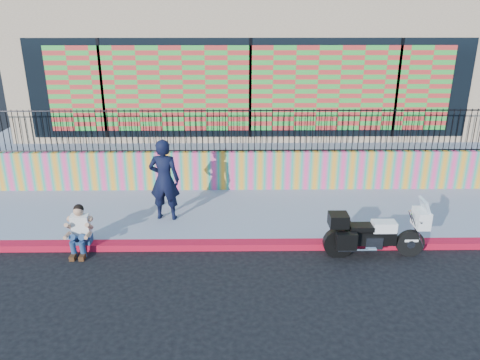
{
  "coord_description": "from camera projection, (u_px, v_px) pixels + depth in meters",
  "views": [
    {
      "loc": [
        -0.45,
        -9.24,
        5.05
      ],
      "look_at": [
        -0.33,
        1.2,
        1.17
      ],
      "focal_mm": 35.0,
      "sensor_mm": 36.0,
      "label": 1
    }
  ],
  "objects": [
    {
      "name": "elevated_platform",
      "position": [
        246.0,
        129.0,
        18.03
      ],
      "size": [
        16.0,
        10.0,
        1.25
      ],
      "primitive_type": "cube",
      "color": "#868CA0",
      "rests_on": "ground"
    },
    {
      "name": "sidewalk",
      "position": [
        253.0,
        214.0,
        11.94
      ],
      "size": [
        16.0,
        3.0,
        0.15
      ],
      "primitive_type": "cube",
      "color": "#868CA0",
      "rests_on": "ground"
    },
    {
      "name": "seated_man",
      "position": [
        79.0,
        234.0,
        10.05
      ],
      "size": [
        0.54,
        0.71,
        1.06
      ],
      "color": "navy",
      "rests_on": "ground"
    },
    {
      "name": "mural_wall",
      "position": [
        251.0,
        170.0,
        13.22
      ],
      "size": [
        16.0,
        0.2,
        1.1
      ],
      "primitive_type": "cube",
      "color": "#FF438B",
      "rests_on": "sidewalk"
    },
    {
      "name": "red_curb",
      "position": [
        255.0,
        245.0,
        10.4
      ],
      "size": [
        16.0,
        0.3,
        0.15
      ],
      "primitive_type": "cube",
      "color": "red",
      "rests_on": "ground"
    },
    {
      "name": "metal_fence",
      "position": [
        251.0,
        131.0,
        12.82
      ],
      "size": [
        15.8,
        0.04,
        1.2
      ],
      "primitive_type": null,
      "color": "black",
      "rests_on": "mural_wall"
    },
    {
      "name": "police_motorcycle",
      "position": [
        374.0,
        233.0,
        9.9
      ],
      "size": [
        2.13,
        0.7,
        1.32
      ],
      "color": "black",
      "rests_on": "ground"
    },
    {
      "name": "ground",
      "position": [
        255.0,
        248.0,
        10.42
      ],
      "size": [
        90.0,
        90.0,
        0.0
      ],
      "primitive_type": "plane",
      "color": "black",
      "rests_on": "ground"
    },
    {
      "name": "storefront_building",
      "position": [
        247.0,
        60.0,
        16.91
      ],
      "size": [
        14.0,
        8.06,
        4.0
      ],
      "color": "tan",
      "rests_on": "elevated_platform"
    },
    {
      "name": "police_officer",
      "position": [
        164.0,
        180.0,
        11.19
      ],
      "size": [
        0.78,
        0.56,
        2.01
      ],
      "primitive_type": "imported",
      "rotation": [
        0.0,
        0.0,
        3.04
      ],
      "color": "black",
      "rests_on": "sidewalk"
    }
  ]
}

